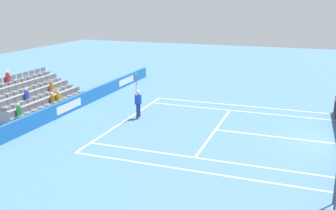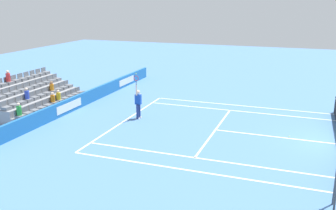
{
  "view_description": "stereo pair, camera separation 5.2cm",
  "coord_description": "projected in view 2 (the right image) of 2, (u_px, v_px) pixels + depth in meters",
  "views": [
    {
      "loc": [
        19.73,
        -2.05,
        7.02
      ],
      "look_at": [
        -0.23,
        -9.3,
        1.1
      ],
      "focal_mm": 40.69,
      "sensor_mm": 36.0,
      "label": 1
    },
    {
      "loc": [
        19.71,
        -2.01,
        7.02
      ],
      "look_at": [
        -0.23,
        -9.3,
        1.1
      ],
      "focal_mm": 40.69,
      "sensor_mm": 36.0,
      "label": 2
    }
  ],
  "objects": [
    {
      "name": "line_doubles_sideline_right",
      "position": [
        240.0,
        106.0,
        25.98
      ],
      "size": [
        0.1,
        11.89,
        0.01
      ],
      "primitive_type": "cube",
      "color": "white",
      "rests_on": "ground"
    },
    {
      "name": "line_service",
      "position": [
        215.0,
        130.0,
        21.17
      ],
      "size": [
        8.23,
        0.1,
        0.01
      ],
      "primitive_type": "cube",
      "color": "white",
      "rests_on": "ground"
    },
    {
      "name": "line_singles_sideline_right",
      "position": [
        237.0,
        111.0,
        24.74
      ],
      "size": [
        0.1,
        11.89,
        0.01
      ],
      "primitive_type": "cube",
      "color": "white",
      "rests_on": "ground"
    },
    {
      "name": "line_centre_mark",
      "position": [
        128.0,
        120.0,
        22.95
      ],
      "size": [
        0.1,
        0.2,
        0.01
      ],
      "primitive_type": "cube",
      "color": "white",
      "rests_on": "ground"
    },
    {
      "name": "line_centre_service",
      "position": [
        275.0,
        137.0,
        20.11
      ],
      "size": [
        0.1,
        6.4,
        0.01
      ],
      "primitive_type": "cube",
      "color": "white",
      "rests_on": "ground"
    },
    {
      "name": "line_baseline",
      "position": [
        127.0,
        119.0,
        22.98
      ],
      "size": [
        10.97,
        0.1,
        0.01
      ],
      "primitive_type": "cube",
      "color": "white",
      "rests_on": "ground"
    },
    {
      "name": "stadium_stand",
      "position": [
        30.0,
        99.0,
        25.12
      ],
      "size": [
        6.82,
        3.8,
        2.62
      ],
      "color": "gray",
      "rests_on": "ground"
    },
    {
      "name": "line_doubles_sideline_left",
      "position": [
        196.0,
        171.0,
        16.05
      ],
      "size": [
        0.1,
        11.89,
        0.01
      ],
      "primitive_type": "cube",
      "color": "white",
      "rests_on": "ground"
    },
    {
      "name": "line_singles_sideline_left",
      "position": [
        204.0,
        159.0,
        17.29
      ],
      "size": [
        0.1,
        11.89,
        0.01
      ],
      "primitive_type": "cube",
      "color": "white",
      "rests_on": "ground"
    },
    {
      "name": "loose_tennis_ball",
      "position": [
        289.0,
        137.0,
        20.02
      ],
      "size": [
        0.07,
        0.07,
        0.07
      ],
      "primitive_type": "sphere",
      "color": "#D1E533",
      "rests_on": "ground"
    },
    {
      "name": "tennis_player",
      "position": [
        138.0,
        103.0,
        22.93
      ],
      "size": [
        0.53,
        0.36,
        2.85
      ],
      "color": "navy",
      "rests_on": "ground"
    },
    {
      "name": "sponsor_barrier",
      "position": [
        68.0,
        106.0,
        24.23
      ],
      "size": [
        24.79,
        0.22,
        0.9
      ],
      "color": "#1E66AD",
      "rests_on": "ground"
    }
  ]
}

